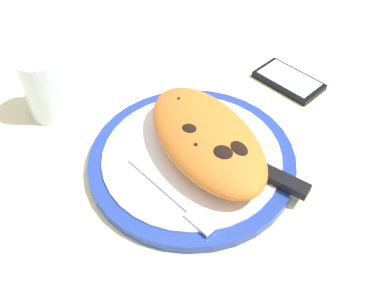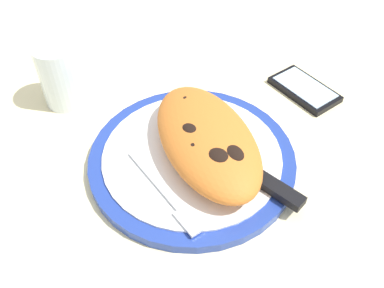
{
  "view_description": "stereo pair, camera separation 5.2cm",
  "coord_description": "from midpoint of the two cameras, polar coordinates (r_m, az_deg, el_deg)",
  "views": [
    {
      "loc": [
        28.2,
        -27.06,
        44.62
      ],
      "look_at": [
        0.0,
        0.0,
        3.79
      ],
      "focal_mm": 39.55,
      "sensor_mm": 36.0,
      "label": 1
    },
    {
      "loc": [
        31.55,
        -23.06,
        44.62
      ],
      "look_at": [
        0.0,
        0.0,
        3.79
      ],
      "focal_mm": 39.55,
      "sensor_mm": 36.0,
      "label": 2
    }
  ],
  "objects": [
    {
      "name": "smartphone",
      "position": [
        0.73,
        10.91,
        8.32
      ],
      "size": [
        11.11,
        6.27,
        1.16
      ],
      "color": "black",
      "rests_on": "ground_plane"
    },
    {
      "name": "plate",
      "position": [
        0.59,
        -2.55,
        -2.1
      ],
      "size": [
        28.52,
        28.52,
        1.79
      ],
      "color": "#233D99",
      "rests_on": "ground_plane"
    },
    {
      "name": "ground_plane",
      "position": [
        0.6,
        -2.48,
        -3.59
      ],
      "size": [
        150.0,
        150.0,
        3.0
      ],
      "primitive_type": "cube",
      "color": "beige"
    },
    {
      "name": "calzone",
      "position": [
        0.56,
        -0.64,
        0.69
      ],
      "size": [
        24.77,
        17.28,
        5.21
      ],
      "color": "orange",
      "rests_on": "plate"
    },
    {
      "name": "knife",
      "position": [
        0.56,
        5.43,
        -3.11
      ],
      "size": [
        23.04,
        6.46,
        1.2
      ],
      "color": "silver",
      "rests_on": "plate"
    },
    {
      "name": "water_glass",
      "position": [
        0.68,
        -21.04,
        6.74
      ],
      "size": [
        6.7,
        6.7,
        10.12
      ],
      "color": "silver",
      "rests_on": "ground_plane"
    },
    {
      "name": "fork",
      "position": [
        0.53,
        -4.79,
        -7.62
      ],
      "size": [
        15.62,
        2.21,
        0.4
      ],
      "color": "silver",
      "rests_on": "plate"
    }
  ]
}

